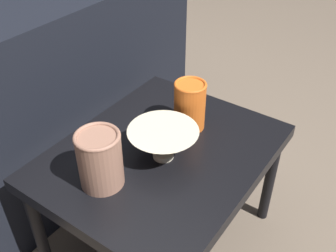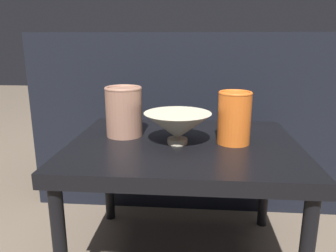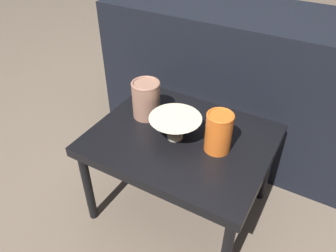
% 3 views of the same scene
% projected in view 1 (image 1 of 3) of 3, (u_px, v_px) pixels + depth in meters
% --- Properties ---
extents(ground_plane, '(8.00, 8.00, 0.00)m').
position_uv_depth(ground_plane, '(163.00, 240.00, 1.38)').
color(ground_plane, '#6B5B4C').
extents(table, '(0.68, 0.55, 0.41)m').
position_uv_depth(table, '(162.00, 162.00, 1.16)').
color(table, black).
rests_on(table, ground_plane).
extents(couch_backdrop, '(1.30, 0.50, 0.73)m').
position_uv_depth(couch_backdrop, '(31.00, 100.00, 1.43)').
color(couch_backdrop, black).
rests_on(couch_backdrop, ground_plane).
extents(bowl, '(0.20, 0.20, 0.09)m').
position_uv_depth(bowl, '(163.00, 142.00, 1.08)').
color(bowl, beige).
rests_on(bowl, table).
extents(vase_textured_left, '(0.12, 0.12, 0.16)m').
position_uv_depth(vase_textured_left, '(100.00, 159.00, 0.98)').
color(vase_textured_left, '#996B56').
rests_on(vase_textured_left, table).
extents(vase_colorful_right, '(0.10, 0.10, 0.15)m').
position_uv_depth(vase_colorful_right, '(191.00, 105.00, 1.18)').
color(vase_colorful_right, orange).
rests_on(vase_colorful_right, table).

